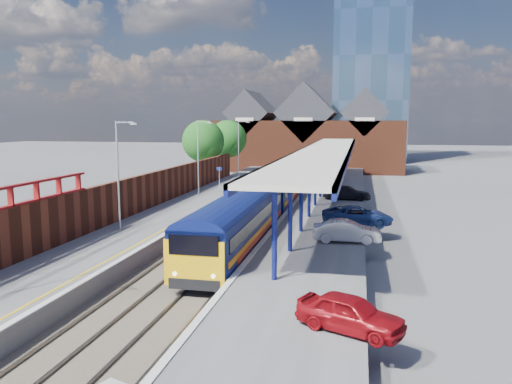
# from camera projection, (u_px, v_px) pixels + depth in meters

# --- Properties ---
(ground) EXTENTS (240.00, 240.00, 0.00)m
(ground) POSITION_uv_depth(u_px,v_px,m) (279.00, 195.00, 54.32)
(ground) COLOR #5B5B5E
(ground) RESTS_ON ground
(ballast_bed) EXTENTS (6.00, 76.00, 0.06)m
(ballast_bed) POSITION_uv_depth(u_px,v_px,m) (261.00, 210.00, 44.63)
(ballast_bed) COLOR #473D33
(ballast_bed) RESTS_ON ground
(rails) EXTENTS (4.51, 76.00, 0.14)m
(rails) POSITION_uv_depth(u_px,v_px,m) (261.00, 209.00, 44.62)
(rails) COLOR slate
(rails) RESTS_ON ground
(left_platform) EXTENTS (5.00, 76.00, 1.00)m
(left_platform) POSITION_uv_depth(u_px,v_px,m) (202.00, 203.00, 45.68)
(left_platform) COLOR #565659
(left_platform) RESTS_ON ground
(right_platform) EXTENTS (6.00, 76.00, 1.00)m
(right_platform) POSITION_uv_depth(u_px,v_px,m) (329.00, 208.00, 43.34)
(right_platform) COLOR #565659
(right_platform) RESTS_ON ground
(coping_left) EXTENTS (0.30, 76.00, 0.05)m
(coping_left) POSITION_uv_depth(u_px,v_px,m) (227.00, 198.00, 45.13)
(coping_left) COLOR silver
(coping_left) RESTS_ON left_platform
(coping_right) EXTENTS (0.30, 76.00, 0.05)m
(coping_right) POSITION_uv_depth(u_px,v_px,m) (296.00, 201.00, 43.85)
(coping_right) COLOR silver
(coping_right) RESTS_ON right_platform
(yellow_line) EXTENTS (0.14, 76.00, 0.01)m
(yellow_line) POSITION_uv_depth(u_px,v_px,m) (221.00, 198.00, 45.26)
(yellow_line) COLOR yellow
(yellow_line) RESTS_ON left_platform
(train) EXTENTS (2.90, 65.91, 3.45)m
(train) POSITION_uv_depth(u_px,v_px,m) (293.00, 176.00, 53.84)
(train) COLOR #0B1552
(train) RESTS_ON ground
(canopy) EXTENTS (4.50, 52.00, 4.48)m
(canopy) POSITION_uv_depth(u_px,v_px,m) (325.00, 152.00, 44.66)
(canopy) COLOR navy
(canopy) RESTS_ON right_platform
(lamp_post_b) EXTENTS (1.48, 0.18, 7.00)m
(lamp_post_b) POSITION_uv_depth(u_px,v_px,m) (120.00, 168.00, 31.66)
(lamp_post_b) COLOR #A5A8AA
(lamp_post_b) RESTS_ON left_platform
(lamp_post_c) EXTENTS (1.48, 0.18, 7.00)m
(lamp_post_c) POSITION_uv_depth(u_px,v_px,m) (199.00, 153.00, 47.16)
(lamp_post_c) COLOR #A5A8AA
(lamp_post_c) RESTS_ON left_platform
(lamp_post_d) EXTENTS (1.48, 0.18, 7.00)m
(lamp_post_d) POSITION_uv_depth(u_px,v_px,m) (240.00, 145.00, 62.66)
(lamp_post_d) COLOR #A5A8AA
(lamp_post_d) RESTS_ON left_platform
(platform_sign) EXTENTS (0.55, 0.08, 2.50)m
(platform_sign) POSITION_uv_depth(u_px,v_px,m) (219.00, 175.00, 49.15)
(platform_sign) COLOR #A5A8AA
(platform_sign) RESTS_ON left_platform
(brick_wall) EXTENTS (0.35, 50.00, 3.86)m
(brick_wall) POSITION_uv_depth(u_px,v_px,m) (145.00, 191.00, 39.68)
(brick_wall) COLOR #5E2918
(brick_wall) RESTS_ON left_platform
(station_building) EXTENTS (30.00, 12.12, 13.78)m
(station_building) POSITION_uv_depth(u_px,v_px,m) (307.00, 136.00, 80.67)
(station_building) COLOR #5E2918
(station_building) RESTS_ON ground
(glass_tower) EXTENTS (14.20, 14.20, 40.30)m
(glass_tower) POSITION_uv_depth(u_px,v_px,m) (371.00, 58.00, 97.84)
(glass_tower) COLOR #466278
(glass_tower) RESTS_ON ground
(tree_near) EXTENTS (5.20, 5.20, 8.10)m
(tree_near) POSITION_uv_depth(u_px,v_px,m) (204.00, 142.00, 61.39)
(tree_near) COLOR #382314
(tree_near) RESTS_ON ground
(tree_far) EXTENTS (5.20, 5.20, 8.10)m
(tree_far) POSITION_uv_depth(u_px,v_px,m) (229.00, 140.00, 68.94)
(tree_far) COLOR #382314
(tree_far) RESTS_ON ground
(parked_car_red) EXTENTS (3.96, 2.83, 1.25)m
(parked_car_red) POSITION_uv_depth(u_px,v_px,m) (350.00, 313.00, 16.65)
(parked_car_red) COLOR maroon
(parked_car_red) RESTS_ON right_platform
(parked_car_silver) EXTENTS (3.94, 1.51, 1.28)m
(parked_car_silver) POSITION_uv_depth(u_px,v_px,m) (347.00, 231.00, 28.93)
(parked_car_silver) COLOR #B9B8BD
(parked_car_silver) RESTS_ON right_platform
(parked_car_dark) EXTENTS (4.30, 1.88, 1.23)m
(parked_car_dark) POSITION_uv_depth(u_px,v_px,m) (347.00, 193.00, 44.57)
(parked_car_dark) COLOR black
(parked_car_dark) RESTS_ON right_platform
(parked_car_blue) EXTENTS (4.96, 2.75, 1.31)m
(parked_car_blue) POSITION_uv_depth(u_px,v_px,m) (357.00, 216.00, 33.58)
(parked_car_blue) COLOR navy
(parked_car_blue) RESTS_ON right_platform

